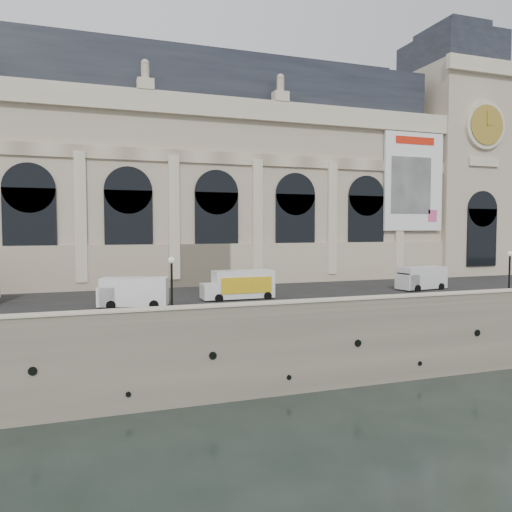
{
  "coord_description": "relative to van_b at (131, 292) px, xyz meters",
  "views": [
    {
      "loc": [
        -18.68,
        -34.81,
        12.88
      ],
      "look_at": [
        0.92,
        22.0,
        9.46
      ],
      "focal_mm": 35.0,
      "sensor_mm": 36.0,
      "label": 1
    }
  ],
  "objects": [
    {
      "name": "parapet",
      "position": [
        15.0,
        -8.37,
        -0.7
      ],
      "size": [
        160.0,
        1.4,
        1.21
      ],
      "color": "gray",
      "rests_on": "quay"
    },
    {
      "name": "quay",
      "position": [
        15.0,
        26.03,
        -4.32
      ],
      "size": [
        160.0,
        70.0,
        6.0
      ],
      "primitive_type": "cube",
      "color": "gray",
      "rests_on": "ground"
    },
    {
      "name": "museum",
      "position": [
        9.02,
        21.89,
        12.4
      ],
      "size": [
        69.0,
        18.7,
        29.1
      ],
      "color": "#C4B597",
      "rests_on": "quay"
    },
    {
      "name": "box_truck",
      "position": [
        10.25,
        1.54,
        0.08
      ],
      "size": [
        6.9,
        2.48,
        2.78
      ],
      "color": "silver",
      "rests_on": "quay"
    },
    {
      "name": "lamp_right",
      "position": [
        34.38,
        -7.15,
        1.0
      ],
      "size": [
        0.48,
        0.48,
        4.66
      ],
      "color": "black",
      "rests_on": "quay"
    },
    {
      "name": "lamp_left",
      "position": [
        2.39,
        -7.01,
        1.03
      ],
      "size": [
        0.48,
        0.48,
        4.73
      ],
      "color": "black",
      "rests_on": "quay"
    },
    {
      "name": "van_c",
      "position": [
        31.17,
        1.94,
        -0.01
      ],
      "size": [
        6.01,
        3.02,
        2.56
      ],
      "color": "silver",
      "rests_on": "quay"
    },
    {
      "name": "street",
      "position": [
        15.0,
        5.03,
        -1.29
      ],
      "size": [
        160.0,
        24.0,
        0.06
      ],
      "primitive_type": "cube",
      "color": "#2D2D2D",
      "rests_on": "quay"
    },
    {
      "name": "van_b",
      "position": [
        0.0,
        0.0,
        0.0
      ],
      "size": [
        6.18,
        3.68,
        2.58
      ],
      "color": "white",
      "rests_on": "quay"
    },
    {
      "name": "clock_pavilion",
      "position": [
        49.0,
        18.96,
        16.1
      ],
      "size": [
        13.0,
        14.72,
        36.7
      ],
      "color": "#C4B597",
      "rests_on": "quay"
    },
    {
      "name": "ground",
      "position": [
        15.0,
        -8.97,
        -7.32
      ],
      "size": [
        260.0,
        260.0,
        0.0
      ],
      "primitive_type": "plane",
      "color": "black",
      "rests_on": "ground"
    }
  ]
}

